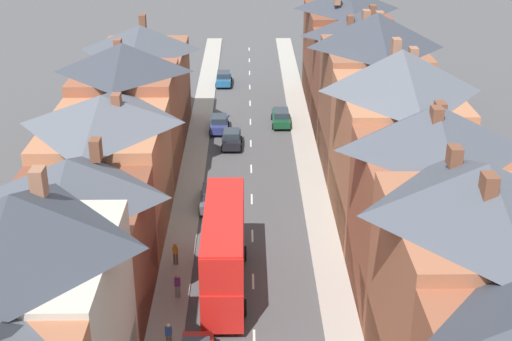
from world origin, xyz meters
TOP-DOWN VIEW (x-y plane):
  - pavement_left at (-5.10, 38.00)m, footprint 2.20×104.00m
  - pavement_right at (5.10, 38.00)m, footprint 2.20×104.00m
  - centre_line_dashes at (0.00, 36.00)m, footprint 0.14×97.80m
  - terrace_row_left at (-10.18, 22.44)m, footprint 8.00×67.40m
  - terrace_row_right at (10.19, 28.43)m, footprint 8.00×78.26m
  - double_decker_bus_lead at (-1.81, 23.38)m, footprint 2.74×10.80m
  - car_near_blue at (-3.10, 51.33)m, footprint 1.90×3.97m
  - car_near_silver at (-3.10, 66.89)m, footprint 1.90×4.13m
  - car_parked_left_a at (-3.10, 34.83)m, footprint 1.90×4.49m
  - car_mid_black at (3.10, 53.17)m, footprint 1.90×4.49m
  - car_parked_left_b at (-1.80, 47.13)m, footprint 1.90×3.83m
  - pedestrian_mid_left at (-4.71, 17.15)m, footprint 0.36×0.22m
  - pedestrian_mid_right at (-4.66, 22.06)m, footprint 0.36×0.22m
  - pedestrian_far_left at (-5.14, 25.96)m, footprint 0.36×0.22m

SIDE VIEW (x-z plane):
  - centre_line_dashes at x=0.00m, z-range 0.00..0.01m
  - pavement_left at x=-5.10m, z-range 0.00..0.14m
  - pavement_right at x=5.10m, z-range 0.00..0.14m
  - car_mid_black at x=3.10m, z-range 0.01..1.61m
  - car_parked_left_a at x=-3.10m, z-range 0.01..1.62m
  - car_near_silver at x=-3.10m, z-range 0.01..1.64m
  - car_near_blue at x=-3.10m, z-range 0.00..1.65m
  - car_parked_left_b at x=-1.80m, z-range 0.00..1.68m
  - pedestrian_mid_left at x=-4.71m, z-range 0.23..1.84m
  - pedestrian_mid_right at x=-4.66m, z-range 0.23..1.84m
  - pedestrian_far_left at x=-5.14m, z-range 0.23..1.84m
  - double_decker_bus_lead at x=-1.81m, z-range 0.17..5.47m
  - terrace_row_left at x=-10.18m, z-range -0.71..11.68m
  - terrace_row_right at x=10.19m, z-range -0.60..12.96m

